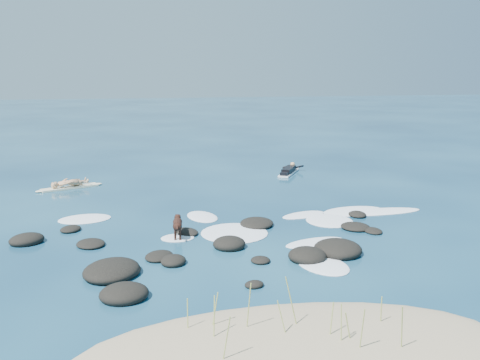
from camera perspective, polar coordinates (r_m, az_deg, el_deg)
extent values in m
plane|color=#0A2642|center=(18.40, -1.49, -5.45)|extent=(160.00, 160.00, 0.00)
ellipsoid|color=#9E8966|center=(11.04, 5.96, -18.07)|extent=(9.00, 4.40, 0.60)
cylinder|color=#9CAA52|center=(10.14, -1.49, -16.86)|extent=(0.17, 0.10, 1.01)
cylinder|color=#9CAA52|center=(11.41, -5.61, -14.19)|extent=(0.04, 0.06, 0.74)
cylinder|color=#9CAA52|center=(10.95, -2.78, -14.65)|extent=(0.07, 0.16, 0.97)
cylinder|color=#9CAA52|center=(11.19, 0.93, -13.52)|extent=(0.10, 0.14, 1.15)
cylinder|color=#9CAA52|center=(11.13, 9.72, -14.75)|extent=(0.12, 0.09, 0.84)
cylinder|color=#9CAA52|center=(11.06, 4.53, -14.70)|extent=(0.23, 0.10, 0.85)
cylinder|color=#9CAA52|center=(10.68, 12.87, -15.50)|extent=(0.06, 0.24, 1.03)
cylinder|color=#9CAA52|center=(11.92, 14.82, -13.44)|extent=(0.07, 0.09, 0.72)
cylinder|color=#9CAA52|center=(10.90, 10.75, -15.08)|extent=(0.07, 0.05, 0.95)
cylinder|color=#9CAA52|center=(11.03, 11.47, -15.30)|extent=(0.20, 0.10, 0.75)
cylinder|color=#9CAA52|center=(10.89, 16.88, -15.03)|extent=(0.19, 0.24, 1.07)
cylinder|color=#9CAA52|center=(11.32, 5.54, -13.00)|extent=(0.32, 0.05, 1.22)
cylinder|color=#9CAA52|center=(11.45, -2.69, -13.79)|extent=(0.16, 0.03, 0.83)
ellipsoid|color=black|center=(20.62, 12.41, -3.63)|extent=(0.67, 0.80, 0.24)
ellipsoid|color=black|center=(13.55, -12.27, -11.77)|extent=(1.33, 1.22, 0.47)
ellipsoid|color=black|center=(18.80, 13.99, -5.29)|extent=(0.62, 0.79, 0.18)
ellipsoid|color=black|center=(19.28, -17.62, -5.03)|extent=(0.95, 1.00, 0.23)
ellipsoid|color=black|center=(19.06, 12.21, -4.91)|extent=(1.35, 1.38, 0.25)
ellipsoid|color=black|center=(18.44, -21.80, -5.95)|extent=(1.39, 1.30, 0.42)
ellipsoid|color=black|center=(13.93, 1.53, -11.10)|extent=(0.59, 0.51, 0.20)
ellipsoid|color=black|center=(18.18, -5.74, -5.56)|extent=(1.04, 1.17, 0.21)
ellipsoid|color=black|center=(16.49, 10.39, -7.26)|extent=(1.49, 1.53, 0.53)
ellipsoid|color=black|center=(16.04, -8.62, -8.04)|extent=(1.16, 1.23, 0.23)
ellipsoid|color=black|center=(18.99, 1.80, -4.64)|extent=(1.53, 1.61, 0.32)
ellipsoid|color=black|center=(15.83, 7.19, -8.03)|extent=(1.20, 1.20, 0.48)
ellipsoid|color=black|center=(15.54, -7.12, -8.57)|extent=(0.95, 1.00, 0.32)
ellipsoid|color=black|center=(15.04, -13.55, -9.37)|extent=(2.05, 2.16, 0.49)
ellipsoid|color=black|center=(15.10, -12.65, -9.36)|extent=(1.18, 1.32, 0.36)
ellipsoid|color=black|center=(16.74, -1.16, -6.83)|extent=(1.20, 1.18, 0.46)
ellipsoid|color=black|center=(15.58, 2.20, -8.56)|extent=(0.68, 0.69, 0.20)
ellipsoid|color=black|center=(17.56, -15.64, -6.57)|extent=(1.19, 1.25, 0.23)
ellipsoid|color=white|center=(15.54, 8.79, -8.90)|extent=(1.74, 2.17, 0.12)
ellipsoid|color=white|center=(20.09, -4.05, -3.93)|extent=(1.43, 1.91, 0.12)
ellipsoid|color=white|center=(17.33, 8.01, -6.64)|extent=(2.26, 1.35, 0.12)
ellipsoid|color=white|center=(19.82, 9.51, -4.30)|extent=(1.76, 1.88, 0.12)
ellipsoid|color=white|center=(18.15, -0.59, -5.67)|extent=(2.29, 2.31, 0.12)
ellipsoid|color=white|center=(21.26, 12.02, -3.28)|extent=(2.75, 1.75, 0.12)
ellipsoid|color=white|center=(20.57, -16.22, -4.02)|extent=(2.07, 1.57, 0.12)
ellipsoid|color=white|center=(20.42, 6.80, -3.73)|extent=(2.05, 1.42, 0.12)
ellipsoid|color=white|center=(21.38, 14.39, -3.31)|extent=(3.69, 1.09, 0.12)
ellipsoid|color=white|center=(17.74, -6.67, -6.16)|extent=(1.10, 0.90, 0.12)
cube|color=#F1E8C1|center=(25.89, -17.71, -0.77)|extent=(2.57, 1.51, 0.09)
ellipsoid|color=#F1E8C1|center=(26.28, -15.04, -0.43)|extent=(0.59, 0.47, 0.09)
ellipsoid|color=#F1E8C1|center=(25.57, -20.45, -1.12)|extent=(0.59, 0.47, 0.09)
imported|color=tan|center=(25.72, -17.83, 1.14)|extent=(0.61, 0.72, 1.67)
cube|color=white|center=(28.19, 5.21, 0.78)|extent=(1.68, 2.35, 0.09)
ellipsoid|color=white|center=(29.34, 5.78, 1.21)|extent=(0.51, 0.60, 0.09)
cube|color=black|center=(28.16, 5.22, 1.11)|extent=(1.12, 1.50, 0.24)
sphere|color=tan|center=(28.95, 5.63, 1.67)|extent=(0.34, 0.34, 0.25)
cylinder|color=black|center=(29.20, 5.12, 1.48)|extent=(0.61, 0.17, 0.27)
cylinder|color=black|center=(29.06, 6.29, 1.41)|extent=(0.44, 0.54, 0.27)
cube|color=black|center=(27.39, 4.80, 0.71)|extent=(0.62, 0.71, 0.15)
cylinder|color=black|center=(17.50, -6.69, -4.71)|extent=(0.34, 0.62, 0.29)
sphere|color=black|center=(17.76, -6.68, -4.46)|extent=(0.33, 0.33, 0.30)
sphere|color=black|center=(17.24, -6.70, -4.97)|extent=(0.30, 0.30, 0.28)
sphere|color=black|center=(17.90, -6.68, -3.99)|extent=(0.24, 0.24, 0.22)
cone|color=black|center=(18.02, -6.67, -3.92)|extent=(0.13, 0.14, 0.11)
cone|color=black|center=(17.86, -6.87, -3.73)|extent=(0.11, 0.08, 0.11)
cone|color=black|center=(17.86, -6.50, -3.72)|extent=(0.11, 0.08, 0.11)
cylinder|color=black|center=(17.79, -6.90, -5.49)|extent=(0.08, 0.08, 0.39)
cylinder|color=black|center=(17.79, -6.40, -5.48)|extent=(0.08, 0.08, 0.39)
cylinder|color=black|center=(17.39, -6.92, -5.90)|extent=(0.08, 0.08, 0.39)
cylinder|color=black|center=(17.39, -6.41, -5.89)|extent=(0.08, 0.08, 0.39)
cylinder|color=black|center=(17.10, -6.71, -4.93)|extent=(0.08, 0.29, 0.17)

